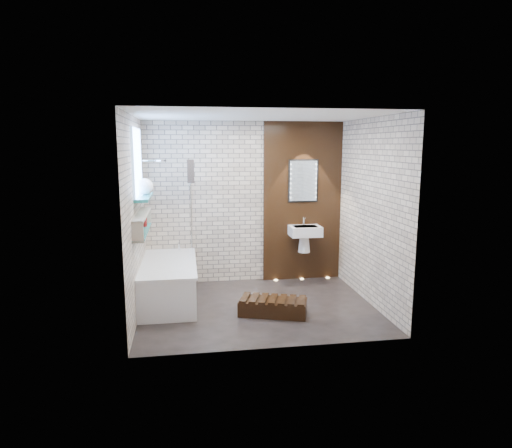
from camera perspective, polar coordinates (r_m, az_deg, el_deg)
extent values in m
plane|color=black|center=(6.41, 0.21, -10.41)|extent=(3.20, 3.20, 0.00)
cube|color=tan|center=(7.36, -1.39, 2.68)|extent=(3.20, 0.04, 2.60)
cube|color=tan|center=(4.82, 2.68, -1.18)|extent=(3.20, 0.04, 2.60)
cube|color=tan|center=(6.04, -14.94, 0.75)|extent=(0.04, 2.60, 2.60)
cube|color=tan|center=(6.53, 14.23, 1.45)|extent=(0.04, 2.60, 2.60)
plane|color=white|center=(6.02, 0.23, 13.47)|extent=(3.20, 3.20, 0.00)
cube|color=black|center=(7.51, 5.85, 2.78)|extent=(1.30, 0.06, 2.60)
cube|color=#7FADE0|center=(6.32, -14.76, 7.54)|extent=(0.03, 1.00, 0.90)
cube|color=teal|center=(6.35, -13.90, 3.32)|extent=(0.18, 1.00, 0.04)
cube|color=teal|center=(6.22, -14.07, -0.97)|extent=(0.14, 1.30, 0.03)
cube|color=#B2A899|center=(6.18, -14.16, 1.13)|extent=(0.14, 1.30, 0.03)
cube|color=#B2A899|center=(5.58, -14.68, -1.03)|extent=(0.14, 0.03, 0.26)
cube|color=#B2A899|center=(6.82, -13.65, 0.98)|extent=(0.14, 0.03, 0.26)
cube|color=white|center=(6.68, -10.93, -7.25)|extent=(0.75, 1.70, 0.55)
cube|color=white|center=(6.60, -11.01, -4.85)|extent=(0.79, 1.74, 0.03)
cylinder|color=silver|center=(7.29, -9.66, -2.80)|extent=(0.04, 0.04, 0.12)
cube|color=white|center=(6.89, -8.13, 1.92)|extent=(0.01, 0.78, 1.40)
cube|color=black|center=(6.73, -8.24, 6.60)|extent=(0.10, 0.25, 0.33)
cylinder|color=silver|center=(6.90, -11.89, 7.82)|extent=(0.18, 0.18, 0.02)
cube|color=white|center=(7.38, 6.20, -0.89)|extent=(0.50, 0.36, 0.16)
cone|color=white|center=(7.47, 6.07, -2.48)|extent=(0.20, 0.20, 0.28)
cylinder|color=silver|center=(7.45, 6.02, 0.38)|extent=(0.03, 0.03, 0.14)
cube|color=black|center=(7.44, 5.97, 5.42)|extent=(0.50, 0.02, 0.70)
cube|color=silver|center=(7.43, 5.99, 5.41)|extent=(0.45, 0.01, 0.65)
cube|color=black|center=(6.13, 2.15, -10.42)|extent=(0.96, 0.65, 0.20)
cylinder|color=#AA481A|center=(5.91, -14.35, -0.95)|extent=(0.05, 0.05, 0.09)
cylinder|color=maroon|center=(6.51, -13.87, 0.43)|extent=(0.07, 0.07, 0.17)
sphere|color=white|center=(6.41, -13.80, 4.59)|extent=(0.23, 0.23, 0.23)
cylinder|color=#FFD899|center=(7.61, 2.51, -7.06)|extent=(0.06, 0.06, 0.01)
cylinder|color=#FFD899|center=(7.71, 5.81, -6.88)|extent=(0.06, 0.06, 0.01)
cylinder|color=#FFD899|center=(7.84, 9.02, -6.68)|extent=(0.06, 0.06, 0.01)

